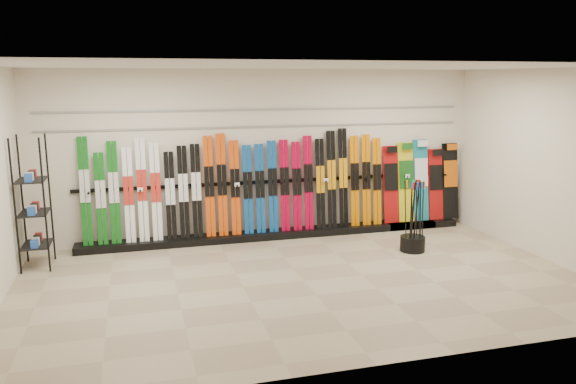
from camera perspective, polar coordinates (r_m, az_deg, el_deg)
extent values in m
plane|color=gray|center=(8.12, 1.64, -9.02)|extent=(8.00, 8.00, 0.00)
plane|color=beige|center=(10.11, -2.49, 3.85)|extent=(8.00, 0.00, 8.00)
plane|color=beige|center=(9.67, 25.00, 2.43)|extent=(0.00, 5.00, 5.00)
plane|color=silver|center=(7.60, 1.77, 12.67)|extent=(8.00, 8.00, 0.00)
cube|color=black|center=(10.24, -0.91, -4.27)|extent=(8.00, 0.40, 0.12)
cube|color=#116317|center=(9.80, -19.92, 0.05)|extent=(0.17, 0.22, 1.79)
cube|color=#116317|center=(9.79, -18.48, -0.66)|extent=(0.17, 0.19, 1.53)
cube|color=#116317|center=(9.77, -17.26, -0.06)|extent=(0.17, 0.21, 1.71)
cube|color=white|center=(9.77, -15.87, -0.31)|extent=(0.17, 0.19, 1.60)
cube|color=white|center=(9.77, -14.60, 0.18)|extent=(0.17, 0.21, 1.74)
cube|color=white|center=(9.77, -13.27, -0.01)|extent=(0.17, 0.20, 1.65)
cube|color=black|center=(9.79, -11.87, -0.38)|extent=(0.17, 0.18, 1.50)
cube|color=black|center=(9.80, -10.58, -0.03)|extent=(0.17, 0.19, 1.60)
cube|color=black|center=(9.82, -9.29, 0.10)|extent=(0.17, 0.20, 1.62)
cube|color=#DD4608|center=(9.84, -8.00, 0.56)|extent=(0.17, 0.21, 1.75)
cube|color=#DD4608|center=(9.87, -6.73, 0.73)|extent=(0.17, 0.22, 1.79)
cube|color=#DD4608|center=(9.91, -5.40, 0.44)|extent=(0.17, 0.20, 1.66)
cube|color=#0D478F|center=(9.96, -4.11, 0.24)|extent=(0.17, 0.19, 1.57)
cube|color=#0D478F|center=(10.00, -2.86, 0.34)|extent=(0.17, 0.19, 1.58)
cube|color=#0D478F|center=(10.05, -1.57, 0.56)|extent=(0.17, 0.20, 1.64)
cube|color=#AB0026|center=(10.11, -0.35, 0.65)|extent=(0.17, 0.20, 1.65)
cube|color=#AB0026|center=(10.17, 0.90, 0.60)|extent=(0.17, 0.20, 1.60)
cube|color=#AB0026|center=(10.23, 2.08, 0.94)|extent=(0.17, 0.21, 1.70)
cube|color=black|center=(10.30, 3.30, 0.84)|extent=(0.17, 0.20, 1.64)
cube|color=black|center=(10.37, 4.44, 1.28)|extent=(0.17, 0.22, 1.78)
cube|color=black|center=(10.45, 5.61, 1.45)|extent=(0.17, 0.22, 1.82)
cube|color=#CE6B00|center=(10.54, 6.79, 1.11)|extent=(0.17, 0.20, 1.68)
cube|color=#CE6B00|center=(10.62, 7.95, 1.21)|extent=(0.17, 0.21, 1.70)
cube|color=#CE6B00|center=(10.71, 9.02, 1.08)|extent=(0.17, 0.20, 1.62)
cube|color=#990C0C|center=(10.88, 10.39, 0.76)|extent=(0.30, 0.23, 1.46)
cube|color=gold|center=(11.03, 11.88, 0.98)|extent=(0.32, 0.23, 1.52)
cube|color=#14728C|center=(11.17, 13.34, 1.17)|extent=(0.30, 0.24, 1.56)
cube|color=#990C0C|center=(11.34, 14.77, 0.76)|extent=(0.30, 0.21, 1.37)
cube|color=black|center=(11.50, 16.14, 1.08)|extent=(0.33, 0.23, 1.47)
cube|color=black|center=(9.27, -24.47, -0.98)|extent=(0.40, 0.60, 2.01)
cylinder|color=black|center=(9.65, 12.53, -5.15)|extent=(0.42, 0.42, 0.25)
cylinder|color=black|center=(9.62, 12.93, -2.23)|extent=(0.07, 0.03, 1.18)
cylinder|color=black|center=(9.61, 13.17, -2.25)|extent=(0.04, 0.10, 1.18)
cylinder|color=black|center=(9.38, 12.88, -2.57)|extent=(0.02, 0.14, 1.18)
cylinder|color=black|center=(9.56, 12.47, -2.29)|extent=(0.13, 0.14, 1.17)
cylinder|color=black|center=(9.37, 12.49, -2.57)|extent=(0.06, 0.04, 1.18)
cylinder|color=black|center=(9.50, 11.85, -2.35)|extent=(0.08, 0.04, 1.18)
cylinder|color=black|center=(9.44, 12.36, -2.46)|extent=(0.07, 0.14, 1.18)
cylinder|color=black|center=(9.55, 12.59, -2.31)|extent=(0.11, 0.11, 1.18)
cylinder|color=black|center=(9.60, 12.87, -2.25)|extent=(0.09, 0.02, 1.18)
cylinder|color=black|center=(9.50, 13.52, -2.43)|extent=(0.08, 0.06, 1.18)
cylinder|color=black|center=(9.43, 13.31, -2.51)|extent=(0.02, 0.13, 1.18)
cube|color=gray|center=(10.03, -2.49, 6.67)|extent=(7.60, 0.02, 0.03)
cube|color=gray|center=(10.01, -2.50, 8.38)|extent=(7.60, 0.02, 0.03)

